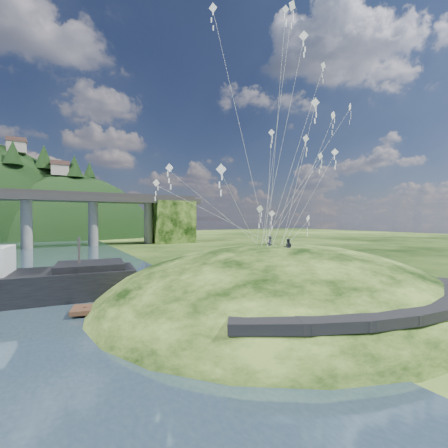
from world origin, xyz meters
TOP-DOWN VIEW (x-y plane):
  - ground at (0.00, 0.00)m, footprint 320.00×320.00m
  - grass_hill at (8.00, 2.00)m, footprint 36.00×32.00m
  - footpath at (7.46, -9.74)m, footprint 22.29×5.84m
  - wooden_dock at (-3.28, 4.04)m, footprint 13.68×5.19m
  - kite_flyers at (7.11, 1.01)m, footprint 1.24×2.89m
  - kite_swarm at (10.41, 3.16)m, footprint 21.56×14.41m

SIDE VIEW (x-z plane):
  - grass_hill at x=8.00m, z-range -8.00..5.00m
  - ground at x=0.00m, z-range 0.00..0.00m
  - wooden_dock at x=-3.28m, z-range -0.06..0.91m
  - footpath at x=7.46m, z-range 1.67..2.50m
  - kite_flyers at x=7.11m, z-range 4.89..6.72m
  - kite_swarm at x=10.41m, z-range 5.75..27.54m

